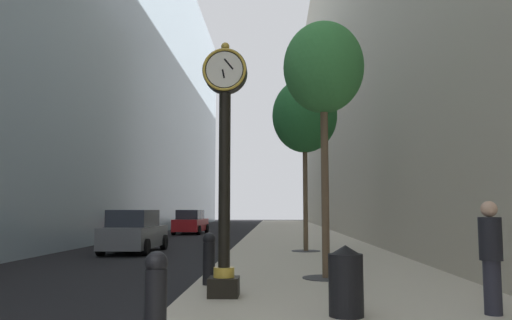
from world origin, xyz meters
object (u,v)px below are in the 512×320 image
(street_clock, at_px, (225,154))
(trash_bin, at_px, (346,280))
(bollard_third, at_px, (209,257))
(street_tree_near, at_px, (323,70))
(car_grey_mid, at_px, (134,232))
(car_red_near, at_px, (191,222))
(street_tree_mid_near, at_px, (305,116))
(bollard_nearest, at_px, (156,296))
(pedestrian_walking, at_px, (491,254))

(street_clock, distance_m, trash_bin, 3.31)
(bollard_third, height_order, trash_bin, bollard_third)
(street_clock, bearing_deg, street_tree_near, 50.12)
(street_tree_near, height_order, car_grey_mid, street_tree_near)
(street_clock, height_order, car_red_near, street_clock)
(street_clock, relative_size, street_tree_mid_near, 0.71)
(bollard_nearest, relative_size, street_tree_mid_near, 0.16)
(bollard_nearest, bearing_deg, car_red_near, 98.72)
(street_clock, bearing_deg, trash_bin, -39.05)
(car_red_near, bearing_deg, bollard_third, -79.65)
(bollard_third, height_order, street_tree_near, street_tree_near)
(pedestrian_walking, bearing_deg, car_grey_mid, 125.93)
(street_tree_mid_near, xyz_separation_m, car_grey_mid, (-6.85, 0.78, -4.54))
(trash_bin, height_order, car_grey_mid, car_grey_mid)
(bollard_third, bearing_deg, car_red_near, 100.35)
(bollard_nearest, height_order, street_tree_near, street_tree_near)
(bollard_nearest, xyz_separation_m, street_tree_mid_near, (2.59, 13.52, 4.65))
(bollard_nearest, bearing_deg, street_tree_near, 66.35)
(bollard_nearest, relative_size, trash_bin, 1.05)
(street_tree_near, distance_m, trash_bin, 6.05)
(bollard_nearest, bearing_deg, street_clock, 82.15)
(pedestrian_walking, bearing_deg, car_red_near, 108.35)
(street_clock, xyz_separation_m, car_red_near, (-5.06, 26.60, -1.94))
(street_tree_mid_near, relative_size, trash_bin, 6.39)
(trash_bin, distance_m, car_red_near, 29.09)
(car_grey_mid, bearing_deg, street_tree_near, -50.80)
(pedestrian_walking, relative_size, car_grey_mid, 0.39)
(bollard_nearest, xyz_separation_m, pedestrian_walking, (4.70, 1.93, 0.34))
(street_tree_near, height_order, pedestrian_walking, street_tree_near)
(bollard_third, xyz_separation_m, car_grey_mid, (-4.26, 9.49, 0.11))
(street_tree_near, bearing_deg, bollard_third, -157.00)
(street_tree_mid_near, bearing_deg, bollard_third, -106.52)
(bollard_third, distance_m, pedestrian_walking, 5.52)
(car_red_near, bearing_deg, street_tree_near, -73.38)
(bollard_third, distance_m, car_red_near, 25.57)
(street_clock, xyz_separation_m, car_grey_mid, (-4.72, 10.93, -1.94))
(bollard_third, bearing_deg, street_tree_mid_near, 73.48)
(bollard_nearest, distance_m, trash_bin, 3.02)
(bollard_third, xyz_separation_m, car_red_near, (-4.59, 25.16, 0.11))
(street_tree_mid_near, bearing_deg, street_clock, -101.80)
(bollard_nearest, distance_m, car_red_near, 30.31)
(street_clock, height_order, bollard_nearest, street_clock)
(street_tree_mid_near, relative_size, car_red_near, 1.44)
(car_grey_mid, bearing_deg, street_clock, -66.63)
(pedestrian_walking, xyz_separation_m, car_grey_mid, (-8.96, 12.37, -0.23))
(bollard_nearest, relative_size, car_grey_mid, 0.25)
(street_tree_near, distance_m, car_grey_mid, 11.64)
(bollard_third, height_order, pedestrian_walking, pedestrian_walking)
(street_clock, bearing_deg, bollard_third, 107.83)
(bollard_nearest, relative_size, car_red_near, 0.24)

